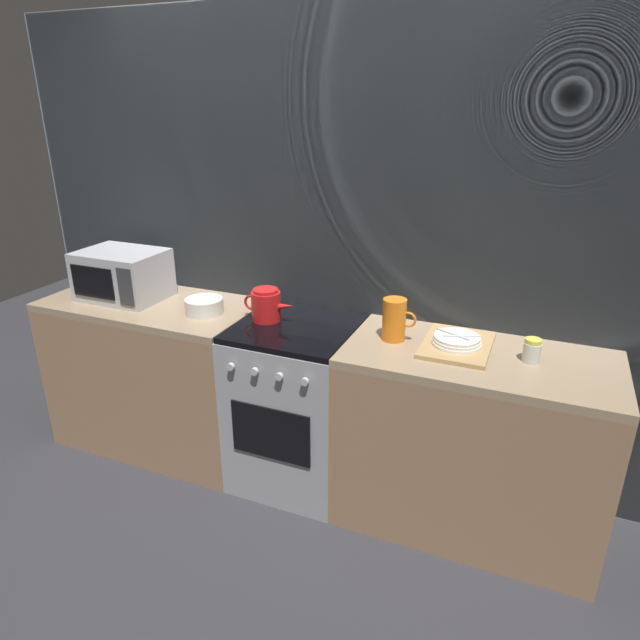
% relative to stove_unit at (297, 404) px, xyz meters
% --- Properties ---
extents(ground_plane, '(8.00, 8.00, 0.00)m').
position_rel_stove_unit_xyz_m(ground_plane, '(0.00, 0.00, -0.45)').
color(ground_plane, '#2D2D33').
extents(back_wall, '(3.60, 0.05, 2.40)m').
position_rel_stove_unit_xyz_m(back_wall, '(0.00, 0.32, 0.75)').
color(back_wall, gray).
rests_on(back_wall, ground_plane).
extents(counter_left, '(1.20, 0.60, 0.90)m').
position_rel_stove_unit_xyz_m(counter_left, '(-0.90, 0.00, 0.00)').
color(counter_left, '#997251').
rests_on(counter_left, ground_plane).
extents(stove_unit, '(0.60, 0.63, 0.90)m').
position_rel_stove_unit_xyz_m(stove_unit, '(0.00, 0.00, 0.00)').
color(stove_unit, '#9E9EA3').
rests_on(stove_unit, ground_plane).
extents(counter_right, '(1.20, 0.60, 0.90)m').
position_rel_stove_unit_xyz_m(counter_right, '(0.90, 0.00, 0.00)').
color(counter_right, '#997251').
rests_on(counter_right, ground_plane).
extents(microwave, '(0.46, 0.35, 0.27)m').
position_rel_stove_unit_xyz_m(microwave, '(-1.07, 0.01, 0.59)').
color(microwave, '#B2B2B7').
rests_on(microwave, counter_left).
extents(kettle, '(0.28, 0.15, 0.17)m').
position_rel_stove_unit_xyz_m(kettle, '(-0.17, 0.01, 0.53)').
color(kettle, red).
rests_on(kettle, stove_unit).
extents(mixing_bowl, '(0.20, 0.20, 0.08)m').
position_rel_stove_unit_xyz_m(mixing_bowl, '(-0.52, -0.03, 0.49)').
color(mixing_bowl, silver).
rests_on(mixing_bowl, counter_left).
extents(pitcher, '(0.16, 0.11, 0.20)m').
position_rel_stove_unit_xyz_m(pitcher, '(0.50, 0.03, 0.55)').
color(pitcher, orange).
rests_on(pitcher, counter_right).
extents(dish_pile, '(0.30, 0.40, 0.07)m').
position_rel_stove_unit_xyz_m(dish_pile, '(0.79, 0.05, 0.47)').
color(dish_pile, tan).
rests_on(dish_pile, counter_right).
extents(spice_jar, '(0.08, 0.08, 0.10)m').
position_rel_stove_unit_xyz_m(spice_jar, '(1.11, 0.03, 0.50)').
color(spice_jar, silver).
rests_on(spice_jar, counter_right).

